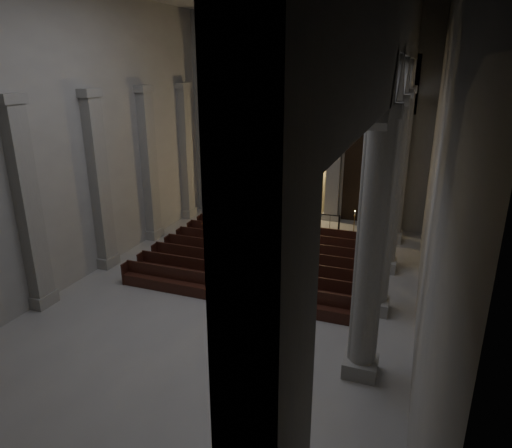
# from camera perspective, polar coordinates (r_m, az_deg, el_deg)

# --- Properties ---
(room) EXTENTS (24.00, 24.10, 12.00)m
(room) POSITION_cam_1_polar(r_m,az_deg,el_deg) (16.03, -4.15, 14.48)
(room) COLOR #9F9C96
(room) RESTS_ON ground
(sanctuary_wall) EXTENTS (14.00, 0.77, 12.00)m
(sanctuary_wall) POSITION_cam_1_polar(r_m,az_deg,el_deg) (27.01, 6.25, 14.15)
(sanctuary_wall) COLOR gray
(sanctuary_wall) RESTS_ON ground
(right_arcade) EXTENTS (1.00, 24.00, 12.00)m
(right_arcade) POSITION_cam_1_polar(r_m,az_deg,el_deg) (15.97, 16.91, 14.54)
(right_arcade) COLOR gray
(right_arcade) RESTS_ON ground
(left_pilasters) EXTENTS (0.60, 13.00, 8.03)m
(left_pilasters) POSITION_cam_1_polar(r_m,az_deg,el_deg) (22.98, -15.88, 5.86)
(left_pilasters) COLOR gray
(left_pilasters) RESTS_ON ground
(sanctuary_step) EXTENTS (8.50, 2.60, 0.15)m
(sanctuary_step) POSITION_cam_1_polar(r_m,az_deg,el_deg) (27.46, 5.28, 0.28)
(sanctuary_step) COLOR gray
(sanctuary_step) RESTS_ON ground
(altar) EXTENTS (1.97, 0.79, 1.00)m
(altar) POSITION_cam_1_polar(r_m,az_deg,el_deg) (27.58, 3.66, 1.67)
(altar) COLOR beige
(altar) RESTS_ON sanctuary_step
(altar_rail) EXTENTS (5.26, 0.09, 1.03)m
(altar_rail) POSITION_cam_1_polar(r_m,az_deg,el_deg) (26.50, 4.85, 0.98)
(altar_rail) COLOR black
(altar_rail) RESTS_ON ground
(candle_stand_left) EXTENTS (0.22, 0.22, 1.32)m
(candle_stand_left) POSITION_cam_1_polar(r_m,az_deg,el_deg) (27.17, -1.44, 0.79)
(candle_stand_left) COLOR olive
(candle_stand_left) RESTS_ON ground
(candle_stand_right) EXTENTS (0.26, 0.26, 1.56)m
(candle_stand_right) POSITION_cam_1_polar(r_m,az_deg,el_deg) (25.45, 12.11, -0.78)
(candle_stand_right) COLOR olive
(candle_stand_right) RESTS_ON ground
(pews) EXTENTS (9.85, 7.48, 0.99)m
(pews) POSITION_cam_1_polar(r_m,az_deg,el_deg) (21.28, 0.49, -4.62)
(pews) COLOR black
(pews) RESTS_ON ground
(worshipper) EXTENTS (0.42, 0.28, 1.12)m
(worshipper) POSITION_cam_1_polar(r_m,az_deg,el_deg) (24.26, 3.15, -1.01)
(worshipper) COLOR black
(worshipper) RESTS_ON ground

